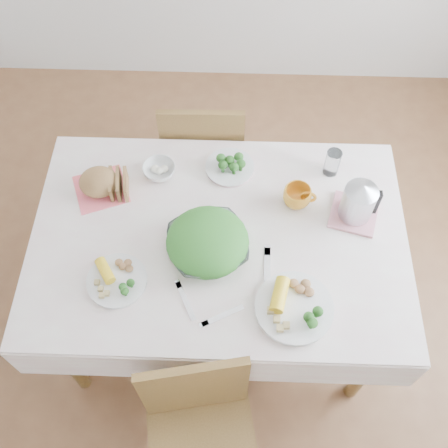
{
  "coord_description": "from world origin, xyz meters",
  "views": [
    {
      "loc": [
        0.06,
        -1.07,
        2.55
      ],
      "look_at": [
        0.02,
        0.02,
        0.82
      ],
      "focal_mm": 42.0,
      "sensor_mm": 36.0,
      "label": 1
    }
  ],
  "objects_px": {
    "dinner_plate_right": "(294,308)",
    "yellow_mug": "(297,197)",
    "electric_kettle": "(360,198)",
    "chair_far": "(205,146)",
    "salad_bowl": "(208,245)",
    "dinner_plate_left": "(117,281)",
    "dining_table": "(220,279)"
  },
  "relations": [
    {
      "from": "dinner_plate_left",
      "to": "yellow_mug",
      "type": "bearing_deg",
      "value": 29.24
    },
    {
      "from": "chair_far",
      "to": "dinner_plate_right",
      "type": "bearing_deg",
      "value": 109.71
    },
    {
      "from": "dining_table",
      "to": "chair_far",
      "type": "bearing_deg",
      "value": 98.07
    },
    {
      "from": "chair_far",
      "to": "salad_bowl",
      "type": "relative_size",
      "value": 3.0
    },
    {
      "from": "salad_bowl",
      "to": "electric_kettle",
      "type": "distance_m",
      "value": 0.62
    },
    {
      "from": "dining_table",
      "to": "yellow_mug",
      "type": "bearing_deg",
      "value": 28.47
    },
    {
      "from": "yellow_mug",
      "to": "electric_kettle",
      "type": "relative_size",
      "value": 0.63
    },
    {
      "from": "dining_table",
      "to": "electric_kettle",
      "type": "distance_m",
      "value": 0.75
    },
    {
      "from": "dining_table",
      "to": "dinner_plate_right",
      "type": "bearing_deg",
      "value": -46.81
    },
    {
      "from": "salad_bowl",
      "to": "electric_kettle",
      "type": "xyz_separation_m",
      "value": [
        0.59,
        0.18,
        0.08
      ]
    },
    {
      "from": "dinner_plate_left",
      "to": "dinner_plate_right",
      "type": "xyz_separation_m",
      "value": [
        0.66,
        -0.09,
        0.0
      ]
    },
    {
      "from": "dining_table",
      "to": "dinner_plate_left",
      "type": "distance_m",
      "value": 0.59
    },
    {
      "from": "electric_kettle",
      "to": "chair_far",
      "type": "bearing_deg",
      "value": 128.12
    },
    {
      "from": "chair_far",
      "to": "salad_bowl",
      "type": "bearing_deg",
      "value": 93.48
    },
    {
      "from": "dinner_plate_left",
      "to": "yellow_mug",
      "type": "height_order",
      "value": "yellow_mug"
    },
    {
      "from": "dinner_plate_right",
      "to": "electric_kettle",
      "type": "distance_m",
      "value": 0.51
    },
    {
      "from": "dinner_plate_right",
      "to": "yellow_mug",
      "type": "bearing_deg",
      "value": 86.81
    },
    {
      "from": "chair_far",
      "to": "dinner_plate_left",
      "type": "bearing_deg",
      "value": 72.7
    },
    {
      "from": "dinner_plate_right",
      "to": "dinner_plate_left",
      "type": "bearing_deg",
      "value": 172.31
    },
    {
      "from": "dinner_plate_left",
      "to": "dinner_plate_right",
      "type": "distance_m",
      "value": 0.67
    },
    {
      "from": "salad_bowl",
      "to": "electric_kettle",
      "type": "height_order",
      "value": "electric_kettle"
    },
    {
      "from": "chair_far",
      "to": "dinner_plate_right",
      "type": "xyz_separation_m",
      "value": [
        0.39,
        -1.03,
        0.31
      ]
    },
    {
      "from": "dinner_plate_right",
      "to": "yellow_mug",
      "type": "distance_m",
      "value": 0.48
    },
    {
      "from": "dinner_plate_right",
      "to": "yellow_mug",
      "type": "height_order",
      "value": "yellow_mug"
    },
    {
      "from": "dining_table",
      "to": "chair_far",
      "type": "distance_m",
      "value": 0.73
    },
    {
      "from": "dinner_plate_left",
      "to": "electric_kettle",
      "type": "distance_m",
      "value": 0.99
    },
    {
      "from": "dinner_plate_right",
      "to": "salad_bowl",
      "type": "bearing_deg",
      "value": 143.75
    },
    {
      "from": "dining_table",
      "to": "electric_kettle",
      "type": "bearing_deg",
      "value": 12.23
    },
    {
      "from": "dining_table",
      "to": "dinner_plate_right",
      "type": "relative_size",
      "value": 4.83
    },
    {
      "from": "dinner_plate_right",
      "to": "electric_kettle",
      "type": "relative_size",
      "value": 1.57
    },
    {
      "from": "chair_far",
      "to": "electric_kettle",
      "type": "distance_m",
      "value": 0.98
    },
    {
      "from": "dinner_plate_right",
      "to": "chair_far",
      "type": "bearing_deg",
      "value": 110.74
    }
  ]
}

